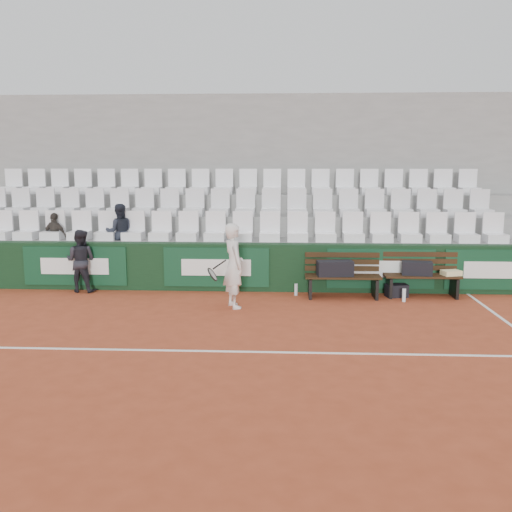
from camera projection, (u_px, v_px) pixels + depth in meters
The scene contains 22 objects.
ground at pixel (199, 351), 8.19m from camera, with size 80.00×80.00×0.00m, color #A64225.
court_baseline at pixel (199, 351), 8.19m from camera, with size 18.00×0.06×0.01m, color white.
back_barrier at pixel (230, 267), 12.03m from camera, with size 18.00×0.34×1.00m.
grandstand_tier_front at pixel (229, 262), 12.66m from camera, with size 18.00×0.95×1.00m, color gray.
grandstand_tier_mid at pixel (233, 246), 13.56m from camera, with size 18.00×0.95×1.45m, color gray.
grandstand_tier_back at pixel (237, 231), 14.46m from camera, with size 18.00×0.95×1.90m, color gray.
grandstand_rear_wall at pixel (238, 181), 14.88m from camera, with size 18.00×0.30×4.40m, color gray.
seat_row_front at pixel (228, 226), 12.36m from camera, with size 11.90×0.44×0.63m, color white.
seat_row_mid at pixel (232, 202), 13.22m from camera, with size 11.90×0.44×0.63m, color silver.
seat_row_back at pixel (236, 181), 14.08m from camera, with size 11.90×0.44×0.63m, color silver.
bench_left at pixel (343, 287), 11.41m from camera, with size 1.50×0.56×0.45m, color black.
bench_right at pixel (422, 286), 11.48m from camera, with size 1.50×0.56×0.45m, color #331E0F.
sports_bag_left at pixel (335, 268), 11.32m from camera, with size 0.70×0.30×0.30m, color black.
sports_bag_right at pixel (417, 268), 11.41m from camera, with size 0.59×0.27×0.27m, color black.
towel at pixel (451, 273), 11.39m from camera, with size 0.36×0.26×0.10m, color beige.
sports_bag_ground at pixel (397, 291), 11.48m from camera, with size 0.42×0.26×0.26m, color black.
water_bottle_near at pixel (296, 290), 11.61m from camera, with size 0.07×0.07×0.24m, color silver.
water_bottle_far at pixel (404, 295), 11.08m from camera, with size 0.07×0.07×0.26m, color silver.
tennis_player at pixel (234, 266), 10.56m from camera, with size 0.79×0.68×1.58m.
ball_kid at pixel (81, 261), 11.87m from camera, with size 0.64×0.50×1.31m, color black.
spectator_b at pixel (54, 216), 12.57m from camera, with size 0.61×0.25×1.03m, color #312C27.
spectator_c at pixel (119, 211), 12.48m from camera, with size 0.60×0.47×1.24m, color black.
Camera 1 is at (1.22, -7.80, 2.68)m, focal length 40.00 mm.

